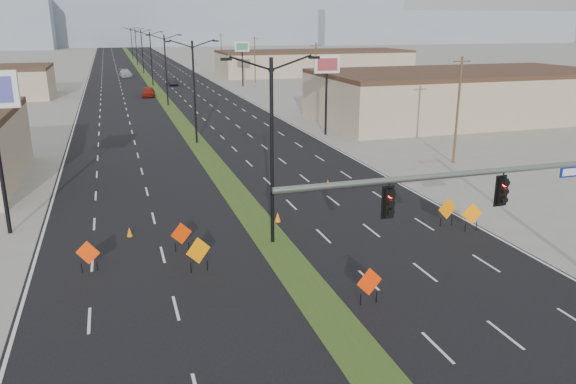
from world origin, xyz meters
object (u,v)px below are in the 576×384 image
object	(u,v)px
streetlight_3	(151,57)
cone_0	(201,250)
construction_sign_0	(88,254)
cone_2	(328,183)
construction_sign_1	(181,235)
construction_sign_4	(447,210)
car_mid	(172,82)
car_far	(126,73)
construction_sign_5	(472,215)
streetlight_6	(132,42)
car_left	(148,92)
signal_mast	(539,198)
streetlight_4	(142,50)
streetlight_2	(166,68)
construction_sign_2	(198,252)
streetlight_1	(194,89)
pole_sign_east_near	(327,71)
construction_sign_3	(369,283)
streetlight_0	(272,147)
streetlight_5	(136,46)
cone_3	(129,232)
pole_sign_east_far	(242,50)
cone_1	(278,217)

from	to	relation	value
streetlight_3	cone_0	xyz separation A→B (m)	(-4.06, -84.62, -5.11)
construction_sign_0	cone_2	distance (m)	19.40
construction_sign_1	construction_sign_4	distance (m)	15.58
car_mid	cone_0	size ratio (longest dim) A/B	7.28
cone_0	cone_2	xyz separation A→B (m)	(10.93, 9.85, -0.02)
car_far	construction_sign_4	size ratio (longest dim) A/B	3.25
construction_sign_4	construction_sign_5	distance (m)	1.48
streetlight_6	car_left	world-z (taller)	streetlight_6
signal_mast	construction_sign_0	bearing A→B (deg)	153.69
construction_sign_0	streetlight_4	bearing A→B (deg)	105.93
streetlight_2	construction_sign_1	xyz separation A→B (m)	(-4.94, -55.77, -4.48)
car_far	construction_sign_2	distance (m)	106.27
construction_sign_4	streetlight_1	bearing A→B (deg)	102.01
streetlight_6	pole_sign_east_near	size ratio (longest dim) A/B	1.20
streetlight_1	car_mid	xyz separation A→B (m)	(3.57, 55.41, -4.68)
construction_sign_3	pole_sign_east_near	world-z (taller)	pole_sign_east_near
construction_sign_1	pole_sign_east_near	distance (m)	34.29
streetlight_0	cone_2	size ratio (longest dim) A/B	17.20
construction_sign_1	construction_sign_3	distance (m)	10.84
signal_mast	construction_sign_5	world-z (taller)	signal_mast
streetlight_5	streetlight_3	bearing A→B (deg)	-90.00
car_far	cone_3	size ratio (longest dim) A/B	10.35
car_far	cone_2	xyz separation A→B (m)	(11.26, -94.38, -0.54)
pole_sign_east_far	streetlight_6	bearing A→B (deg)	117.29
construction_sign_0	pole_sign_east_near	distance (m)	38.02
streetlight_3	construction_sign_2	distance (m)	86.89
construction_sign_0	construction_sign_1	bearing A→B (deg)	35.94
streetlight_2	streetlight_3	distance (m)	28.00
streetlight_5	car_mid	world-z (taller)	streetlight_5
streetlight_2	cone_2	distance (m)	47.55
car_mid	cone_1	world-z (taller)	car_mid
car_mid	construction_sign_3	bearing A→B (deg)	-93.67
streetlight_1	construction_sign_2	xyz separation A→B (m)	(-4.48, -30.66, -4.34)
streetlight_1	construction_sign_4	distance (m)	30.83
streetlight_0	streetlight_3	world-z (taller)	same
streetlight_0	streetlight_6	distance (m)	168.00
streetlight_5	construction_sign_3	xyz separation A→B (m)	(2.00, -148.10, -4.41)
construction_sign_5	streetlight_2	bearing A→B (deg)	106.97
cone_1	streetlight_5	bearing A→B (deg)	90.50
streetlight_0	streetlight_2	size ratio (longest dim) A/B	1.00
car_mid	construction_sign_0	xyz separation A→B (m)	(-13.16, -84.44, 0.21)
cone_1	streetlight_3	bearing A→B (deg)	90.85
cone_0	pole_sign_east_near	world-z (taller)	pole_sign_east_near
signal_mast	streetlight_2	xyz separation A→B (m)	(-8.56, 66.00, 0.63)
cone_3	cone_2	bearing A→B (deg)	22.53
cone_0	pole_sign_east_near	bearing A→B (deg)	57.93
signal_mast	streetlight_2	size ratio (longest dim) A/B	1.63
pole_sign_east_far	signal_mast	bearing A→B (deg)	-77.93
construction_sign_0	cone_1	size ratio (longest dim) A/B	2.62
car_mid	construction_sign_2	distance (m)	86.45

